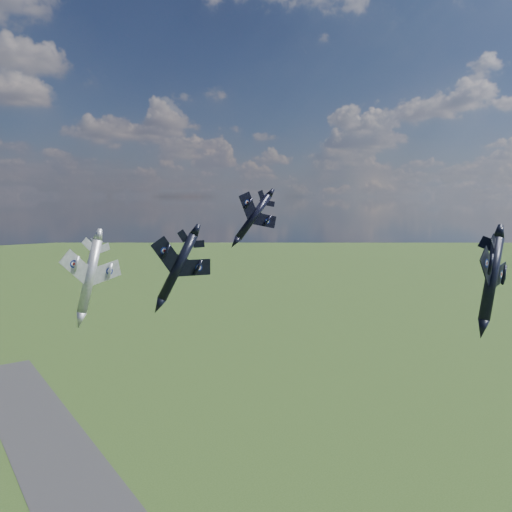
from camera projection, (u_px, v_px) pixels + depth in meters
jet_lead_navy at (178, 267)px, 65.41m from camera, size 12.05×14.69×6.73m
jet_right_navy at (491, 279)px, 66.21m from camera, size 14.34×17.48×6.81m
jet_high_navy at (254, 217)px, 88.11m from camera, size 10.74×14.26×8.08m
jet_left_silver at (90, 276)px, 61.55m from camera, size 12.06×14.41×5.02m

